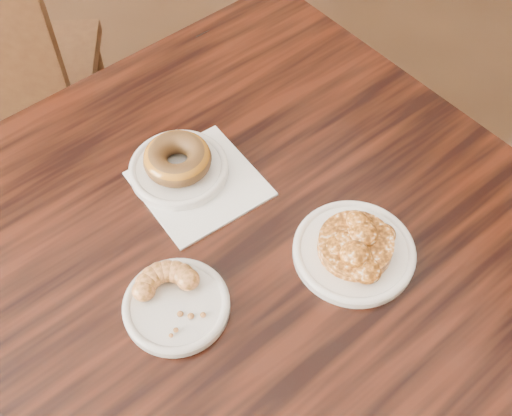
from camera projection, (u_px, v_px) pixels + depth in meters
name	position (u px, v px, depth m)	size (l,w,h in m)	color
floor	(197.00, 330.00, 1.68)	(5.00, 5.00, 0.00)	black
cafe_table	(247.00, 356.00, 1.24)	(0.95, 0.95, 0.75)	black
chair_far	(4.00, 86.00, 1.58)	(0.48, 0.48, 0.90)	black
napkin	(199.00, 184.00, 1.01)	(0.18, 0.18, 0.00)	white
plate_donut	(179.00, 169.00, 1.02)	(0.16, 0.16, 0.01)	white
plate_cruller	(176.00, 306.00, 0.88)	(0.15, 0.15, 0.01)	silver
plate_fritter	(354.00, 252.00, 0.93)	(0.18, 0.18, 0.01)	white
glazed_donut	(177.00, 159.00, 1.00)	(0.11, 0.11, 0.04)	#8A5514
apple_fritter	(356.00, 243.00, 0.92)	(0.15, 0.15, 0.04)	#431F07
cruller_fragment	(175.00, 299.00, 0.87)	(0.11, 0.11, 0.03)	brown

